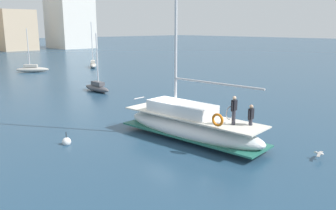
# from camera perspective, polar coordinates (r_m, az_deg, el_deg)

# --- Properties ---
(ground_plane) EXTENTS (400.00, 400.00, 0.00)m
(ground_plane) POSITION_cam_1_polar(r_m,az_deg,el_deg) (21.87, 0.04, -4.72)
(ground_plane) COLOR navy
(main_sailboat) EXTENTS (3.35, 9.79, 14.02)m
(main_sailboat) POSITION_cam_1_polar(r_m,az_deg,el_deg) (20.48, 3.64, -3.29)
(main_sailboat) COLOR silver
(main_sailboat) RESTS_ON ground
(moored_catamaran) EXTENTS (4.53, 3.65, 6.44)m
(moored_catamaran) POSITION_cam_1_polar(r_m,az_deg,el_deg) (55.46, -21.65, 5.62)
(moored_catamaran) COLOR #B7B2A8
(moored_catamaran) RESTS_ON ground
(moored_cutter_left) EXTENTS (1.02, 4.20, 6.00)m
(moored_cutter_left) POSITION_cam_1_polar(r_m,az_deg,el_deg) (36.62, -11.73, 2.92)
(moored_cutter_left) COLOR #4C4C51
(moored_cutter_left) RESTS_ON ground
(moored_cutter_right) EXTENTS (3.28, 4.51, 7.48)m
(moored_cutter_right) POSITION_cam_1_polar(r_m,az_deg,el_deg) (59.26, -12.36, 6.64)
(moored_cutter_right) COLOR #B7B2A8
(moored_cutter_right) RESTS_ON ground
(seagull) EXTENTS (0.92, 0.48, 0.17)m
(seagull) POSITION_cam_1_polar(r_m,az_deg,el_deg) (19.24, 23.91, -7.37)
(seagull) COLOR silver
(seagull) RESTS_ON ground
(mooring_buoy) EXTENTS (0.51, 0.51, 0.85)m
(mooring_buoy) POSITION_cam_1_polar(r_m,az_deg,el_deg) (20.67, -16.51, -5.88)
(mooring_buoy) COLOR silver
(mooring_buoy) RESTS_ON ground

